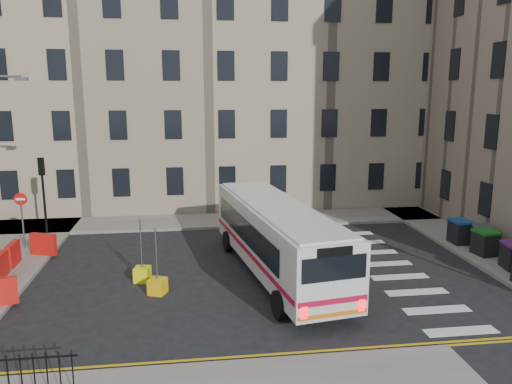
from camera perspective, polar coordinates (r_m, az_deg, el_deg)
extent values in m
plane|color=black|center=(21.68, 4.92, -9.01)|extent=(120.00, 120.00, 0.00)
cube|color=slate|center=(29.42, -10.31, -3.44)|extent=(36.00, 3.20, 0.15)
cube|color=slate|center=(28.38, 21.19, -4.61)|extent=(2.40, 26.00, 0.15)
cube|color=gray|center=(35.38, -11.95, 11.98)|extent=(38.00, 10.50, 16.00)
cylinder|color=black|center=(27.96, -23.00, -1.45)|extent=(0.12, 0.12, 3.20)
cube|color=black|center=(27.60, -23.33, 2.70)|extent=(0.28, 0.22, 0.90)
cylinder|color=#595B5E|center=(26.33, -25.10, -3.29)|extent=(0.08, 0.08, 2.40)
cube|color=red|center=(26.01, -25.38, -0.09)|extent=(0.60, 0.04, 0.60)
cube|color=red|center=(22.79, -27.18, -7.53)|extent=(0.25, 1.25, 1.00)
cube|color=red|center=(24.14, -26.01, -6.39)|extent=(0.25, 1.25, 1.00)
cube|color=red|center=(25.06, -23.14, -5.51)|extent=(1.26, 0.66, 1.00)
cube|color=silver|center=(20.65, 2.40, -4.99)|extent=(4.13, 11.11, 2.47)
cube|color=black|center=(20.70, -1.31, -4.37)|extent=(1.42, 8.59, 0.99)
cube|color=black|center=(21.46, 5.12, -3.83)|extent=(1.42, 8.59, 0.99)
cube|color=black|center=(25.62, -1.55, -1.13)|extent=(2.15, 0.40, 1.09)
cube|color=black|center=(15.72, 8.95, -8.64)|extent=(2.15, 0.40, 0.79)
cube|color=#A10D2A|center=(20.48, -0.94, -6.86)|extent=(1.70, 10.53, 0.18)
cube|color=#A10D2A|center=(21.25, 5.59, -6.22)|extent=(1.70, 10.53, 0.18)
cube|color=#FF0C0C|center=(15.85, 5.50, -13.59)|extent=(0.22, 0.08, 0.39)
cube|color=#FF0C0C|center=(16.64, 11.97, -12.53)|extent=(0.22, 0.08, 0.39)
cylinder|color=black|center=(24.04, -3.27, -5.66)|extent=(0.43, 1.02, 0.99)
cylinder|color=black|center=(24.70, 2.33, -5.17)|extent=(0.43, 1.02, 0.99)
cylinder|color=black|center=(17.29, 2.66, -12.75)|extent=(0.43, 1.02, 0.99)
cylinder|color=black|center=(18.19, 10.17, -11.65)|extent=(0.43, 1.02, 0.99)
cube|color=black|center=(25.39, 24.71, -5.38)|extent=(0.96, 1.08, 1.04)
cube|color=#166519|center=(25.24, 24.82, -4.14)|extent=(1.01, 1.13, 0.11)
cube|color=black|center=(26.21, 24.39, -4.83)|extent=(1.18, 1.25, 1.04)
cube|color=#3B3C3E|center=(26.06, 24.50, -3.62)|extent=(1.24, 1.31, 0.11)
cube|color=black|center=(26.77, 22.32, -4.31)|extent=(0.88, 1.02, 1.06)
cube|color=navy|center=(26.63, 22.41, -3.10)|extent=(0.93, 1.07, 0.11)
cube|color=yellow|center=(20.94, -12.86, -9.16)|extent=(0.71, 0.71, 0.60)
cube|color=#E4AE0D|center=(19.64, -11.18, -10.52)|extent=(0.79, 0.79, 0.60)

